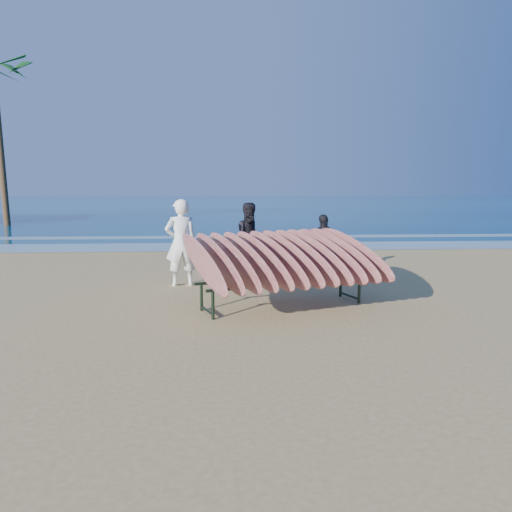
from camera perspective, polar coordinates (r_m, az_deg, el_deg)
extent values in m
plane|color=tan|center=(8.69, 0.33, -6.96)|extent=(120.00, 120.00, 0.00)
plane|color=navy|center=(63.42, -3.04, 6.03)|extent=(160.00, 160.00, 0.00)
plane|color=white|center=(18.52, -1.76, 1.10)|extent=(160.00, 160.00, 0.00)
plane|color=white|center=(22.00, -2.05, 2.20)|extent=(160.00, 160.00, 0.00)
cylinder|color=black|center=(8.49, -4.95, -5.61)|extent=(0.06, 0.06, 0.50)
cylinder|color=black|center=(9.81, 11.71, -3.88)|extent=(0.06, 0.06, 0.50)
cylinder|color=black|center=(9.10, -6.26, -4.70)|extent=(0.06, 0.06, 0.50)
cylinder|color=black|center=(10.34, 9.64, -3.22)|extent=(0.06, 0.06, 0.50)
cylinder|color=black|center=(9.00, 4.01, -3.18)|extent=(3.03, 1.14, 0.06)
cylinder|color=black|center=(9.57, 2.22, -2.49)|extent=(3.03, 1.14, 0.06)
cylinder|color=black|center=(8.83, -5.61, -6.21)|extent=(0.26, 0.63, 0.04)
cylinder|color=black|center=(10.11, 10.62, -4.49)|extent=(0.26, 0.63, 0.04)
ellipsoid|color=#630716|center=(8.64, -6.13, -0.71)|extent=(0.98, 2.56, 1.17)
ellipsoid|color=#630716|center=(8.73, -4.37, -0.60)|extent=(0.98, 2.56, 1.17)
ellipsoid|color=#630716|center=(8.82, -2.64, -0.49)|extent=(0.98, 2.56, 1.17)
ellipsoid|color=#630716|center=(8.93, -0.94, -0.38)|extent=(0.98, 2.56, 1.17)
ellipsoid|color=#630716|center=(9.04, 0.71, -0.28)|extent=(0.98, 2.56, 1.17)
ellipsoid|color=#630716|center=(9.15, 2.32, -0.18)|extent=(0.98, 2.56, 1.17)
ellipsoid|color=#630716|center=(9.28, 3.89, -0.08)|extent=(0.98, 2.56, 1.17)
ellipsoid|color=#630716|center=(9.41, 5.41, 0.02)|extent=(0.98, 2.56, 1.17)
ellipsoid|color=#630716|center=(9.55, 6.89, 0.11)|extent=(0.98, 2.56, 1.17)
ellipsoid|color=#630716|center=(9.69, 8.33, 0.21)|extent=(0.98, 2.56, 1.17)
ellipsoid|color=#630716|center=(9.84, 9.73, 0.29)|extent=(0.98, 2.56, 1.17)
ellipsoid|color=#630716|center=(10.00, 11.08, 0.38)|extent=(0.98, 2.56, 1.17)
imported|color=white|center=(11.32, -8.57, 1.51)|extent=(0.80, 0.61, 1.96)
imported|color=black|center=(12.70, -0.58, 2.00)|extent=(1.05, 0.93, 1.82)
imported|color=black|center=(12.67, 7.74, 1.27)|extent=(0.98, 0.66, 1.54)
cylinder|color=brown|center=(31.48, -27.24, 11.44)|extent=(0.36, 0.85, 9.18)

